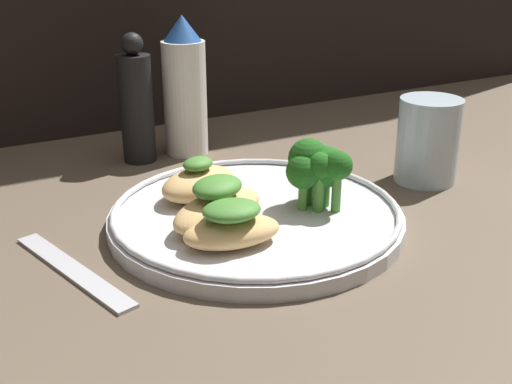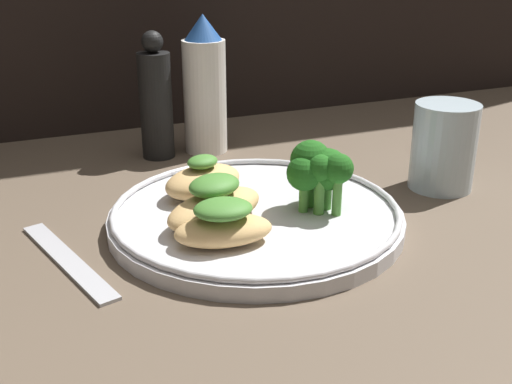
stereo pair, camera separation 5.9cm
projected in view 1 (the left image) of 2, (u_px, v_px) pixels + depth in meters
ground_plane at (256, 230)px, 60.76cm from camera, size 180.00×180.00×1.00cm
plate at (256, 216)px, 60.19cm from camera, size 27.59×27.59×2.00cm
grilled_meat_front at (232, 227)px, 53.13cm from camera, size 8.87×5.60×3.94cm
grilled_meat_middle at (218, 206)px, 56.74cm from camera, size 11.51×9.08×4.51cm
grilled_meat_back at (198, 182)px, 62.63cm from camera, size 9.86×8.24×4.14cm
broccoli_bunch at (317, 167)px, 59.69cm from camera, size 5.90×5.98×6.57cm
sauce_bottle at (185, 89)px, 77.17cm from camera, size 5.24×5.24×16.77cm
pepper_grinder at (136, 104)px, 74.88cm from camera, size 3.90×3.90×15.19cm
drinking_glass at (428, 140)px, 69.64cm from camera, size 6.75×6.75×9.25cm
fork at (72, 269)px, 52.26cm from camera, size 6.10×16.36×0.60cm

